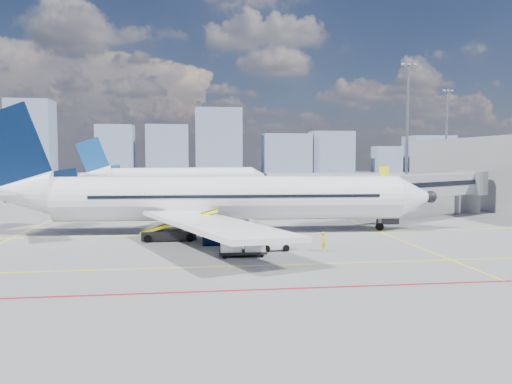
# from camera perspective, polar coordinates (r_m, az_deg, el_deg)

# --- Properties ---
(ground) EXTENTS (420.00, 420.00, 0.00)m
(ground) POSITION_cam_1_polar(r_m,az_deg,el_deg) (39.33, -1.39, -6.56)
(ground) COLOR gray
(ground) RESTS_ON ground
(apron_markings) EXTENTS (90.00, 35.12, 0.01)m
(apron_markings) POSITION_cam_1_polar(r_m,az_deg,el_deg) (35.45, -1.65, -7.72)
(apron_markings) COLOR #FFFA0D
(apron_markings) RESTS_ON ground
(jet_bridge) EXTENTS (23.55, 15.78, 6.30)m
(jet_bridge) POSITION_cam_1_polar(r_m,az_deg,el_deg) (61.95, 19.01, 0.57)
(jet_bridge) COLOR #989AA0
(jet_bridge) RESTS_ON ground
(terminal_block) EXTENTS (10.00, 42.00, 10.00)m
(terminal_block) POSITION_cam_1_polar(r_m,az_deg,el_deg) (78.08, 26.89, 1.95)
(terminal_block) COLOR #989AA0
(terminal_block) RESTS_ON ground
(floodlight_mast_ne) EXTENTS (3.20, 0.61, 25.45)m
(floodlight_mast_ne) POSITION_cam_1_polar(r_m,az_deg,el_deg) (102.68, 16.90, 7.39)
(floodlight_mast_ne) COLOR slate
(floodlight_mast_ne) RESTS_ON ground
(floodlight_mast_far) EXTENTS (3.20, 0.61, 25.45)m
(floodlight_mast_far) POSITION_cam_1_polar(r_m,az_deg,el_deg) (145.98, 20.93, 6.24)
(floodlight_mast_far) COLOR slate
(floodlight_mast_far) RESTS_ON ground
(distant_skyline) EXTENTS (244.65, 15.78, 31.95)m
(distant_skyline) POSITION_cam_1_polar(r_m,az_deg,el_deg) (228.55, -6.13, 5.03)
(distant_skyline) COLOR #7785A4
(distant_skyline) RESTS_ON ground
(main_aircraft) EXTENTS (43.92, 38.25, 12.80)m
(main_aircraft) POSITION_cam_1_polar(r_m,az_deg,el_deg) (47.71, -5.23, -0.82)
(main_aircraft) COLOR white
(main_aircraft) RESTS_ON ground
(second_aircraft) EXTENTS (37.78, 32.59, 11.12)m
(second_aircraft) POSITION_cam_1_polar(r_m,az_deg,el_deg) (100.59, -9.13, 1.68)
(second_aircraft) COLOR white
(second_aircraft) RESTS_ON ground
(baggage_tug) EXTENTS (2.16, 1.37, 1.46)m
(baggage_tug) POSITION_cam_1_polar(r_m,az_deg,el_deg) (38.69, 2.00, -5.69)
(baggage_tug) COLOR white
(baggage_tug) RESTS_ON ground
(cargo_dolly) EXTENTS (3.49, 1.63, 1.89)m
(cargo_dolly) POSITION_cam_1_polar(r_m,az_deg,el_deg) (36.50, -1.55, -5.74)
(cargo_dolly) COLOR black
(cargo_dolly) RESTS_ON ground
(belt_loader) EXTENTS (6.68, 1.88, 2.72)m
(belt_loader) POSITION_cam_1_polar(r_m,az_deg,el_deg) (43.89, -9.68, -4.58)
(belt_loader) COLOR black
(belt_loader) RESTS_ON ground
(ramp_worker) EXTENTS (0.55, 0.65, 1.52)m
(ramp_worker) POSITION_cam_1_polar(r_m,az_deg,el_deg) (38.74, 7.75, -5.62)
(ramp_worker) COLOR yellow
(ramp_worker) RESTS_ON ground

